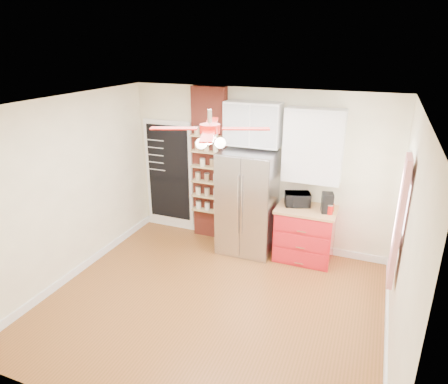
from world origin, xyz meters
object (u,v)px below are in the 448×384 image
at_px(fridge, 247,202).
at_px(canister_left, 330,210).
at_px(red_cabinet, 305,234).
at_px(coffee_maker, 327,203).
at_px(ceiling_fan, 210,129).
at_px(pantry_jar_oats, 203,163).
at_px(toaster_oven, 297,199).

distance_m(fridge, canister_left, 1.34).
bearing_deg(red_cabinet, canister_left, -14.26).
height_order(fridge, coffee_maker, fridge).
relative_size(fridge, ceiling_fan, 1.25).
xyz_separation_m(fridge, pantry_jar_oats, (-0.86, 0.12, 0.56)).
bearing_deg(fridge, toaster_oven, 8.00).
height_order(red_cabinet, canister_left, canister_left).
bearing_deg(coffee_maker, pantry_jar_oats, 163.16).
bearing_deg(pantry_jar_oats, fridge, -7.94).
relative_size(red_cabinet, ceiling_fan, 0.67).
xyz_separation_m(fridge, ceiling_fan, (0.05, -1.63, 1.55)).
bearing_deg(ceiling_fan, canister_left, 50.88).
xyz_separation_m(ceiling_fan, coffee_maker, (1.23, 1.65, -1.37)).
distance_m(red_cabinet, canister_left, 0.65).
bearing_deg(canister_left, red_cabinet, 165.74).
bearing_deg(ceiling_fan, coffee_maker, 53.16).
bearing_deg(coffee_maker, toaster_oven, 154.59).
height_order(red_cabinet, pantry_jar_oats, pantry_jar_oats).
xyz_separation_m(ceiling_fan, pantry_jar_oats, (-0.91, 1.75, -0.99)).
bearing_deg(fridge, ceiling_fan, -88.24).
bearing_deg(ceiling_fan, red_cabinet, 61.29).
xyz_separation_m(toaster_oven, coffee_maker, (0.48, -0.10, 0.05)).
bearing_deg(fridge, coffee_maker, 0.73).
distance_m(ceiling_fan, pantry_jar_oats, 2.21).
bearing_deg(toaster_oven, coffee_maker, -31.28).
bearing_deg(toaster_oven, red_cabinet, -40.54).
distance_m(fridge, toaster_oven, 0.82).
bearing_deg(toaster_oven, fridge, 168.06).
distance_m(red_cabinet, pantry_jar_oats, 2.08).
bearing_deg(pantry_jar_oats, red_cabinet, -2.19).
distance_m(toaster_oven, canister_left, 0.56).
xyz_separation_m(red_cabinet, pantry_jar_oats, (-1.83, 0.07, 0.99)).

